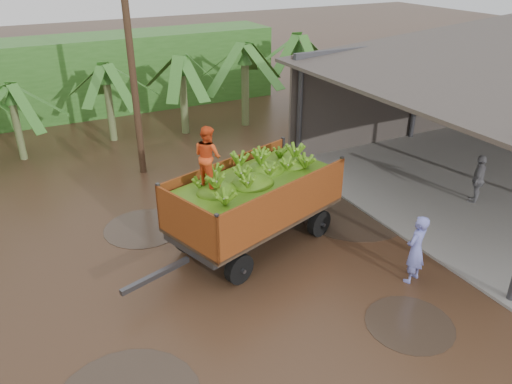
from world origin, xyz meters
TOP-DOWN VIEW (x-y plane):
  - ground at (0.00, 0.00)m, footprint 100.00×100.00m
  - hedge_north at (-2.00, 16.00)m, footprint 22.00×3.00m
  - banana_trailer at (1.17, 1.32)m, footprint 6.63×3.61m
  - man_blue at (3.83, -2.00)m, footprint 0.75×0.61m
  - man_grey at (8.55, 0.20)m, footprint 1.05×0.82m
  - utility_pole at (-0.21, 7.54)m, footprint 1.20×0.24m

SIDE VIEW (x-z plane):
  - ground at x=0.00m, z-range 0.00..0.00m
  - man_grey at x=8.55m, z-range 0.00..1.66m
  - man_blue at x=3.83m, z-range 0.00..1.80m
  - banana_trailer at x=1.17m, z-range -0.42..3.27m
  - hedge_north at x=-2.00m, z-range 0.00..3.60m
  - utility_pole at x=-0.21m, z-range 0.06..8.64m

